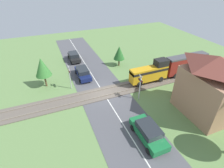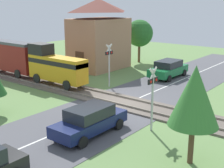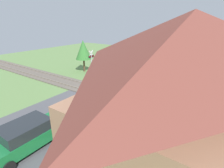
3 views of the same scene
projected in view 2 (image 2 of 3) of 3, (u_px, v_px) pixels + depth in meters
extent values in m
plane|color=#66894C|center=(126.00, 104.00, 21.21)|extent=(60.00, 60.00, 0.00)
cube|color=#515156|center=(126.00, 104.00, 21.21)|extent=(48.00, 6.40, 0.02)
cube|color=silver|center=(126.00, 104.00, 21.21)|extent=(48.00, 0.12, 0.00)
cube|color=#665B51|center=(126.00, 103.00, 21.20)|extent=(2.80, 48.00, 0.12)
cube|color=slate|center=(120.00, 104.00, 20.62)|extent=(0.10, 48.00, 0.12)
cube|color=slate|center=(132.00, 99.00, 21.71)|extent=(0.10, 48.00, 0.12)
cube|color=gold|center=(57.00, 68.00, 24.87)|extent=(1.35, 5.52, 1.90)
cube|color=black|center=(57.00, 62.00, 24.74)|extent=(1.37, 5.52, 0.36)
cube|color=black|center=(41.00, 49.00, 25.64)|extent=(1.35, 1.77, 0.90)
cylinder|color=black|center=(67.00, 85.00, 23.51)|extent=(0.14, 0.76, 0.76)
cylinder|color=black|center=(80.00, 82.00, 24.60)|extent=(0.14, 0.76, 0.76)
cylinder|color=black|center=(37.00, 78.00, 25.63)|extent=(0.14, 0.76, 0.76)
cylinder|color=black|center=(50.00, 75.00, 26.72)|extent=(0.14, 0.76, 0.76)
cube|color=maroon|center=(9.00, 57.00, 28.75)|extent=(1.35, 6.83, 2.40)
cube|color=#47474C|center=(8.00, 42.00, 28.41)|extent=(1.41, 6.83, 0.24)
cylinder|color=black|center=(17.00, 74.00, 27.20)|extent=(0.14, 0.76, 0.76)
cylinder|color=black|center=(31.00, 71.00, 28.29)|extent=(0.14, 0.76, 0.76)
cylinder|color=black|center=(3.00, 65.00, 30.91)|extent=(0.14, 0.76, 0.76)
cube|color=#141E4C|center=(90.00, 123.00, 16.24)|extent=(4.40, 1.66, 0.61)
cube|color=#23282D|center=(90.00, 112.00, 16.08)|extent=(2.42, 1.52, 0.60)
cylinder|color=black|center=(96.00, 117.00, 17.90)|extent=(0.60, 0.18, 0.60)
cylinder|color=black|center=(119.00, 124.00, 16.91)|extent=(0.60, 0.18, 0.60)
cylinder|color=black|center=(59.00, 133.00, 15.73)|extent=(0.60, 0.18, 0.60)
cylinder|color=black|center=(83.00, 142.00, 14.74)|extent=(0.60, 0.18, 0.60)
cube|color=#197038|center=(168.00, 71.00, 28.42)|extent=(4.52, 1.81, 0.68)
cube|color=#23282D|center=(169.00, 64.00, 28.25)|extent=(2.48, 1.66, 0.59)
cylinder|color=black|center=(169.00, 79.00, 26.85)|extent=(0.60, 0.18, 0.60)
cylinder|color=black|center=(151.00, 76.00, 27.94)|extent=(0.60, 0.18, 0.60)
cylinder|color=black|center=(184.00, 73.00, 29.08)|extent=(0.60, 0.18, 0.60)
cylinder|color=black|center=(167.00, 70.00, 30.16)|extent=(0.60, 0.18, 0.60)
cylinder|color=#B7B7B7|center=(152.00, 101.00, 16.42)|extent=(0.12, 0.12, 3.39)
cube|color=black|center=(153.00, 81.00, 16.14)|extent=(0.90, 0.08, 0.28)
sphere|color=red|center=(150.00, 82.00, 15.94)|extent=(0.18, 0.18, 0.18)
sphere|color=red|center=(156.00, 80.00, 16.35)|extent=(0.18, 0.18, 0.18)
cube|color=silver|center=(153.00, 74.00, 16.05)|extent=(0.72, 0.04, 0.72)
cube|color=silver|center=(153.00, 74.00, 16.05)|extent=(0.72, 0.04, 0.72)
cylinder|color=#B7B7B7|center=(109.00, 66.00, 25.13)|extent=(0.12, 0.12, 3.39)
cube|color=black|center=(109.00, 53.00, 24.85)|extent=(0.90, 0.08, 0.28)
sphere|color=red|center=(111.00, 52.00, 25.06)|extent=(0.18, 0.18, 0.18)
sphere|color=red|center=(107.00, 53.00, 24.65)|extent=(0.18, 0.18, 0.18)
cube|color=silver|center=(109.00, 48.00, 24.76)|extent=(0.72, 0.04, 0.72)
cube|color=silver|center=(109.00, 48.00, 24.76)|extent=(0.72, 0.04, 0.72)
cube|color=#AD7A5B|center=(99.00, 44.00, 31.80)|extent=(5.74, 3.99, 5.09)
pyramid|color=brown|center=(99.00, 5.00, 30.82)|extent=(6.20, 4.31, 1.28)
cube|color=#472D1E|center=(80.00, 63.00, 30.00)|extent=(0.06, 1.10, 2.10)
cylinder|color=#B2282D|center=(71.00, 67.00, 29.57)|extent=(0.40, 0.40, 1.37)
sphere|color=tan|center=(70.00, 59.00, 29.36)|extent=(0.25, 0.25, 0.25)
cylinder|color=brown|center=(139.00, 53.00, 35.46)|extent=(0.28, 0.28, 2.02)
sphere|color=#286628|center=(140.00, 33.00, 34.87)|extent=(3.01, 3.01, 3.01)
cylinder|color=brown|center=(191.00, 144.00, 13.27)|extent=(0.24, 0.24, 1.75)
cone|color=#387A33|center=(195.00, 96.00, 12.72)|extent=(2.13, 2.13, 2.55)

